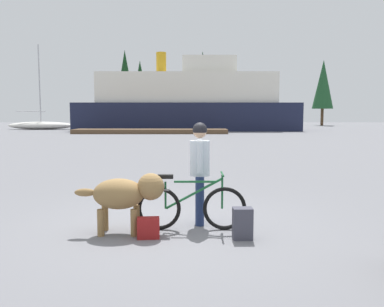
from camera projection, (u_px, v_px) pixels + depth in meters
The scene contains 13 objects.
ground_plane at pixel (173, 225), 6.44m from camera, with size 160.00×160.00×0.00m, color slate.
bicycle at pixel (191, 206), 6.12m from camera, with size 1.69×0.44×0.89m.
person_cyclist at pixel (200, 164), 6.41m from camera, with size 0.32×0.53×1.66m.
dog at pixel (126, 194), 5.93m from camera, with size 1.35×0.54×0.91m.
backpack at pixel (243, 223), 5.69m from camera, with size 0.28×0.20×0.46m, color #3F3F4C.
handbag_pannier at pixel (148, 228), 5.73m from camera, with size 0.32×0.18×0.30m, color maroon.
dock_pier at pixel (151, 131), 36.90m from camera, with size 14.14×2.93×0.40m, color brown.
ferry_boat at pixel (188, 103), 44.23m from camera, with size 23.86×7.80×8.56m.
sailboat_moored at pixel (41, 125), 46.39m from camera, with size 7.68×2.15×9.75m.
pine_tree_far_left at pixel (140, 86), 59.59m from camera, with size 2.84×2.84×9.78m.
pine_tree_center at pixel (203, 82), 58.43m from camera, with size 2.91×2.91×10.93m.
pine_tree_far_right at pixel (323, 85), 61.57m from camera, with size 3.21×3.21×10.13m.
pine_tree_mid_back at pixel (125, 79), 66.45m from camera, with size 3.42×3.42×12.42m.
Camera 1 is at (0.31, -6.29, 1.79)m, focal length 37.13 mm.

